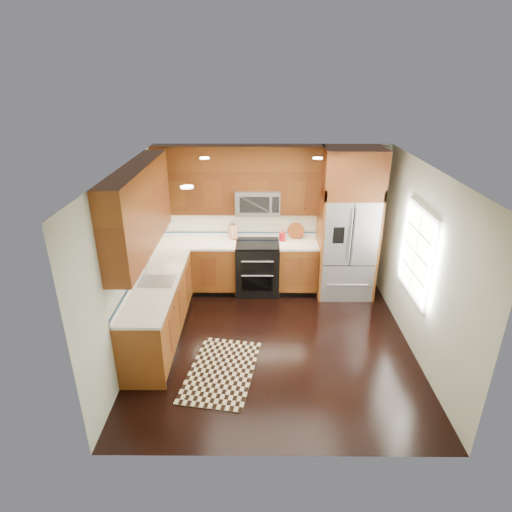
{
  "coord_description": "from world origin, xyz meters",
  "views": [
    {
      "loc": [
        -0.23,
        -5.28,
        3.76
      ],
      "look_at": [
        -0.27,
        0.6,
        1.17
      ],
      "focal_mm": 30.0,
      "sensor_mm": 36.0,
      "label": 1
    }
  ],
  "objects_px": {
    "range": "(257,267)",
    "refrigerator": "(348,225)",
    "knife_block": "(233,232)",
    "utensil_crock": "(282,235)",
    "rug": "(222,371)"
  },
  "relations": [
    {
      "from": "rug",
      "to": "utensil_crock",
      "type": "distance_m",
      "value": 2.78
    },
    {
      "from": "range",
      "to": "utensil_crock",
      "type": "height_order",
      "value": "utensil_crock"
    },
    {
      "from": "range",
      "to": "refrigerator",
      "type": "xyz_separation_m",
      "value": [
        1.55,
        -0.04,
        0.83
      ]
    },
    {
      "from": "range",
      "to": "refrigerator",
      "type": "bearing_deg",
      "value": -1.4
    },
    {
      "from": "refrigerator",
      "to": "utensil_crock",
      "type": "relative_size",
      "value": 8.08
    },
    {
      "from": "knife_block",
      "to": "utensil_crock",
      "type": "relative_size",
      "value": 0.98
    },
    {
      "from": "range",
      "to": "knife_block",
      "type": "bearing_deg",
      "value": 151.79
    },
    {
      "from": "knife_block",
      "to": "utensil_crock",
      "type": "bearing_deg",
      "value": -7.2
    },
    {
      "from": "knife_block",
      "to": "utensil_crock",
      "type": "height_order",
      "value": "utensil_crock"
    },
    {
      "from": "range",
      "to": "refrigerator",
      "type": "relative_size",
      "value": 0.36
    },
    {
      "from": "range",
      "to": "knife_block",
      "type": "xyz_separation_m",
      "value": [
        -0.44,
        0.24,
        0.6
      ]
    },
    {
      "from": "range",
      "to": "knife_block",
      "type": "height_order",
      "value": "knife_block"
    },
    {
      "from": "range",
      "to": "utensil_crock",
      "type": "bearing_deg",
      "value": 15.84
    },
    {
      "from": "rug",
      "to": "knife_block",
      "type": "distance_m",
      "value": 2.74
    },
    {
      "from": "utensil_crock",
      "to": "range",
      "type": "bearing_deg",
      "value": -164.16
    }
  ]
}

